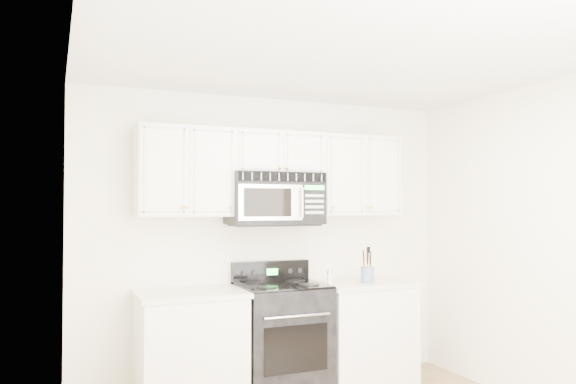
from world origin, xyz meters
TOP-DOWN VIEW (x-y plane):
  - room at (0.00, 0.00)m, footprint 3.51×3.51m
  - base_cabinet_left at (-0.80, 1.44)m, footprint 0.86×0.65m
  - base_cabinet_right at (0.80, 1.44)m, footprint 0.86×0.65m
  - range at (-0.00, 1.44)m, footprint 0.73×0.67m
  - upper_cabinets at (0.00, 1.58)m, footprint 2.44×0.37m
  - microwave at (-0.03, 1.54)m, footprint 0.82×0.46m
  - utensil_crock at (0.77, 1.29)m, footprint 0.12×0.12m
  - shaker_salt at (0.45, 1.42)m, footprint 0.04×0.04m
  - shaker_pepper at (0.47, 1.44)m, footprint 0.05×0.05m

SIDE VIEW (x-z plane):
  - base_cabinet_left at x=-0.80m, z-range -0.03..0.89m
  - base_cabinet_right at x=0.80m, z-range -0.03..0.89m
  - range at x=0.00m, z-range -0.07..1.04m
  - shaker_salt at x=0.45m, z-range 0.92..1.03m
  - shaker_pepper at x=0.47m, z-range 0.92..1.03m
  - utensil_crock at x=0.77m, z-range 0.84..1.16m
  - room at x=0.00m, z-range 0.00..2.60m
  - microwave at x=-0.03m, z-range 1.45..1.90m
  - upper_cabinets at x=0.00m, z-range 1.56..2.31m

